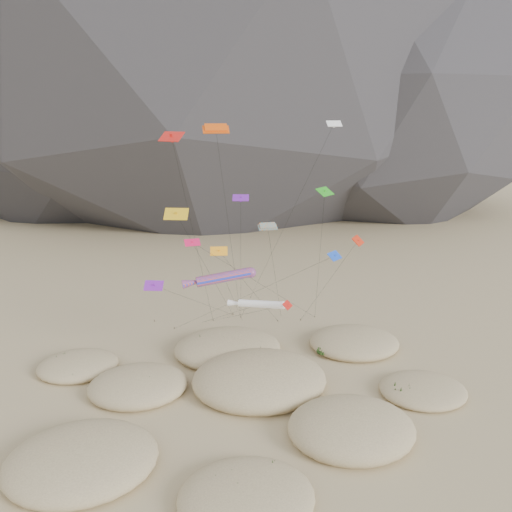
# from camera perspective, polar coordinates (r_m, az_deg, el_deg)

# --- Properties ---
(ground) EXTENTS (500.00, 500.00, 0.00)m
(ground) POSITION_cam_1_polar(r_m,az_deg,el_deg) (54.36, -0.29, -17.84)
(ground) COLOR #CCB789
(ground) RESTS_ON ground
(dunes) EXTENTS (49.17, 36.69, 4.26)m
(dunes) POSITION_cam_1_polar(r_m,az_deg,el_deg) (56.89, -1.76, -15.24)
(dunes) COLOR #CCB789
(dunes) RESTS_ON ground
(dune_grass) EXTENTS (41.70, 28.59, 1.53)m
(dune_grass) POSITION_cam_1_polar(r_m,az_deg,el_deg) (56.75, -2.39, -15.18)
(dune_grass) COLOR black
(dune_grass) RESTS_ON ground
(kite_stakes) EXTENTS (24.31, 4.01, 0.30)m
(kite_stakes) POSITION_cam_1_polar(r_m,az_deg,el_deg) (75.77, -1.95, -7.26)
(kite_stakes) COLOR #3F2D1E
(kite_stakes) RESTS_ON ground
(rainbow_tube_kite) EXTENTS (8.89, 14.55, 12.56)m
(rainbow_tube_kite) POSITION_cam_1_polar(r_m,az_deg,el_deg) (58.82, -3.98, -2.48)
(rainbow_tube_kite) COLOR #FF531A
(rainbow_tube_kite) RESTS_ON ground
(white_tube_kite) EXTENTS (9.39, 17.85, 9.78)m
(white_tube_kite) POSITION_cam_1_polar(r_m,az_deg,el_deg) (57.60, 0.24, -5.51)
(white_tube_kite) COLOR white
(white_tube_kite) RESTS_ON ground
(orange_parafoil) EXTENTS (5.49, 15.96, 29.06)m
(orange_parafoil) POSITION_cam_1_polar(r_m,az_deg,el_deg) (58.04, -4.57, 14.02)
(orange_parafoil) COLOR #DB4A0B
(orange_parafoil) RESTS_ON ground
(multi_parafoil) EXTENTS (5.19, 12.00, 17.36)m
(multi_parafoil) POSITION_cam_1_polar(r_m,az_deg,el_deg) (60.83, 1.37, 3.25)
(multi_parafoil) COLOR orange
(multi_parafoil) RESTS_ON ground
(delta_kites) EXTENTS (26.32, 22.03, 29.30)m
(delta_kites) POSITION_cam_1_polar(r_m,az_deg,el_deg) (57.07, -1.21, 3.68)
(delta_kites) COLOR white
(delta_kites) RESTS_ON ground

